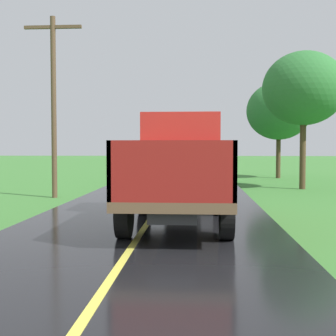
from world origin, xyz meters
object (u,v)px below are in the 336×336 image
(banana_truck_near, at_px, (179,166))
(roadside_tree_near_left, at_px, (304,89))
(utility_pole_roadside, at_px, (54,100))
(roadside_tree_mid_right, at_px, (279,111))
(banana_truck_far, at_px, (191,156))

(banana_truck_near, xyz_separation_m, roadside_tree_near_left, (5.35, 9.69, 3.18))
(utility_pole_roadside, bearing_deg, roadside_tree_mid_right, 47.94)
(banana_truck_near, height_order, banana_truck_far, same)
(roadside_tree_mid_right, bearing_deg, utility_pole_roadside, -132.06)
(banana_truck_far, height_order, roadside_tree_mid_right, roadside_tree_mid_right)
(roadside_tree_near_left, height_order, roadside_tree_mid_right, roadside_tree_near_left)
(banana_truck_far, xyz_separation_m, utility_pole_roadside, (-5.18, -6.90, 2.30))
(banana_truck_near, distance_m, utility_pole_roadside, 7.78)
(banana_truck_far, distance_m, utility_pole_roadside, 8.93)
(roadside_tree_mid_right, bearing_deg, roadside_tree_near_left, -91.55)
(banana_truck_near, height_order, utility_pole_roadside, utility_pole_roadside)
(banana_truck_far, bearing_deg, roadside_tree_near_left, -27.01)
(utility_pole_roadside, relative_size, roadside_tree_near_left, 1.09)
(banana_truck_near, bearing_deg, roadside_tree_mid_right, 72.11)
(utility_pole_roadside, height_order, roadside_tree_near_left, utility_pole_roadside)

